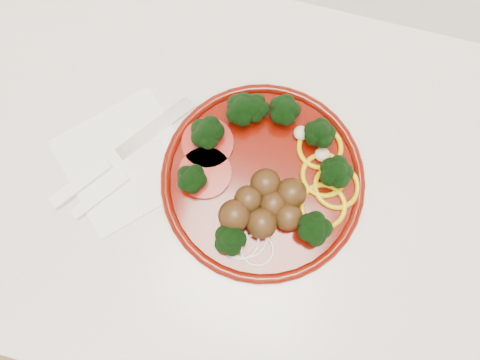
% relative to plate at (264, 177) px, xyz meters
% --- Properties ---
extents(counter, '(2.40, 0.60, 0.90)m').
position_rel_plate_xyz_m(counter, '(-0.01, -0.01, -0.47)').
color(counter, silver).
rests_on(counter, ground).
extents(plate, '(0.28, 0.28, 0.06)m').
position_rel_plate_xyz_m(plate, '(0.00, 0.00, 0.00)').
color(plate, '#510A03').
rests_on(plate, counter).
extents(napkin, '(0.23, 0.23, 0.00)m').
position_rel_plate_xyz_m(napkin, '(-0.20, -0.02, -0.02)').
color(napkin, white).
rests_on(napkin, counter).
extents(knife, '(0.16, 0.21, 0.01)m').
position_rel_plate_xyz_m(knife, '(-0.22, -0.04, -0.01)').
color(knife, silver).
rests_on(knife, napkin).
extents(fork, '(0.14, 0.18, 0.01)m').
position_rel_plate_xyz_m(fork, '(-0.20, -0.06, -0.01)').
color(fork, white).
rests_on(fork, napkin).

